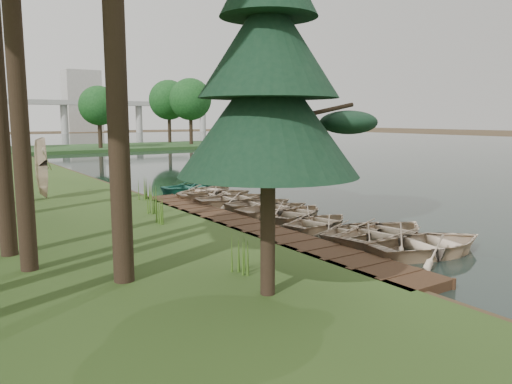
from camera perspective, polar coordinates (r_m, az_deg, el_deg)
ground at (r=18.99m, az=2.90°, el=-3.99°), size 300.00×300.00×0.00m
water at (r=54.04m, az=15.86°, el=3.83°), size 130.00×200.00×0.05m
boardwalk at (r=18.06m, az=-1.18°, el=-4.14°), size 1.60×16.00×0.30m
peninsula at (r=67.71m, az=-17.46°, el=4.81°), size 50.00×14.00×0.45m
far_trees at (r=66.77m, az=-20.48°, el=9.95°), size 45.60×5.60×8.80m
bridge at (r=136.89m, az=-24.31°, el=8.98°), size 95.90×4.00×8.60m
building_a at (r=160.28m, az=-19.26°, el=9.76°), size 10.00×8.00×18.00m
rowboat_0 at (r=15.76m, az=19.19°, el=-5.32°), size 4.47×3.54×0.83m
rowboat_1 at (r=16.78m, az=14.63°, el=-4.30°), size 4.45×3.52×0.83m
rowboat_2 at (r=17.27m, az=11.49°, el=-4.13°), size 3.62×2.98×0.65m
rowboat_3 at (r=18.49m, az=7.31°, el=-3.20°), size 3.60×2.94×0.65m
rowboat_4 at (r=20.12m, az=4.79°, el=-2.16°), size 3.99×3.49×0.69m
rowboat_5 at (r=20.86m, az=2.23°, el=-1.71°), size 3.57×2.62×0.72m
rowboat_6 at (r=22.28m, az=0.43°, el=-1.12°), size 3.37×2.53×0.66m
rowboat_7 at (r=23.27m, az=-2.46°, el=-0.58°), size 4.01×3.07×0.78m
rowboat_8 at (r=24.68m, az=-4.67°, el=-0.08°), size 4.13×3.26×0.77m
rowboat_9 at (r=25.96m, az=-5.37°, el=0.31°), size 4.34×3.74×0.76m
rowboat_10 at (r=27.53m, az=-7.22°, el=0.70°), size 3.54×2.62×0.70m
stored_rowboat at (r=25.61m, az=-22.94°, el=-0.05°), size 2.95×2.15×0.60m
pine_tree at (r=10.44m, az=1.42°, el=13.10°), size 3.80×3.80×7.69m
reeds_0 at (r=12.34m, az=-1.54°, el=-7.35°), size 0.60×0.60×0.87m
reeds_1 at (r=18.33m, az=-11.02°, el=-2.06°), size 0.60×0.60×0.99m
reeds_2 at (r=20.43m, az=-12.00°, el=-0.80°), size 0.60×0.60×1.14m
reeds_3 at (r=23.87m, az=-12.63°, el=0.32°), size 0.60×0.60×0.99m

